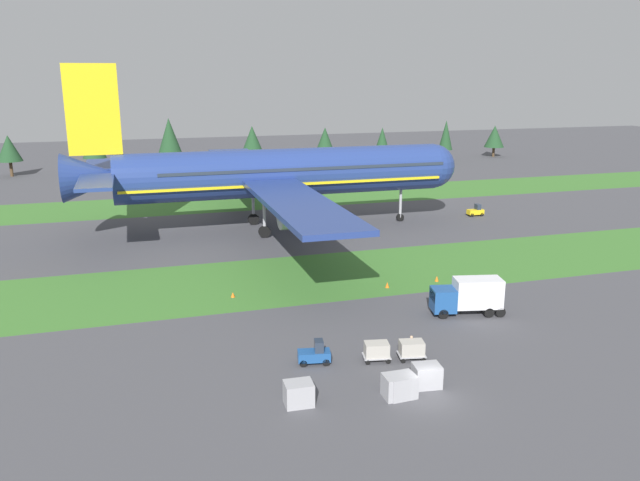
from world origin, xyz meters
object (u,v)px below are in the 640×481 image
cargo_dolly_second (412,348)px  airliner (275,173)px  uld_container_0 (299,394)px  uld_container_2 (427,376)px  uld_container_3 (397,386)px  taxiway_marker_2 (493,279)px  uld_container_1 (401,386)px  taxiway_marker_1 (233,295)px  baggage_tug (315,354)px  taxiway_marker_3 (437,279)px  cargo_dolly_lead (377,350)px  pushback_tractor (476,211)px  catering_truck (468,295)px  ground_crew_marshaller (411,345)px  taxiway_marker_0 (387,285)px

cargo_dolly_second → airliner: bearing=11.6°
airliner → uld_container_0: size_ratio=35.80×
uld_container_2 → uld_container_3: bearing=-162.2°
uld_container_3 → taxiway_marker_2: size_ratio=4.15×
uld_container_0 → uld_container_2: 9.84m
airliner → uld_container_0: bearing=-10.9°
cargo_dolly_second → uld_container_3: (-3.66, -5.49, -0.07)m
cargo_dolly_second → uld_container_1: bearing=159.4°
taxiway_marker_1 → airliner: bearing=68.4°
baggage_tug → taxiway_marker_1: (-3.80, 17.51, -0.54)m
taxiway_marker_3 → cargo_dolly_second: bearing=-122.6°
baggage_tug → uld_container_3: baggage_tug is taller
uld_container_3 → uld_container_0: bearing=171.8°
cargo_dolly_lead → uld_container_2: (1.95, -5.15, -0.07)m
pushback_tractor → cargo_dolly_second: bearing=145.0°
pushback_tractor → taxiway_marker_2: 34.64m
taxiway_marker_1 → catering_truck: bearing=-28.5°
airliner → baggage_tug: (-7.16, -45.20, -7.78)m
cargo_dolly_second → uld_container_0: uld_container_0 is taller
taxiway_marker_2 → airliner: bearing=119.9°
baggage_tug → ground_crew_marshaller: bearing=-85.1°
catering_truck → uld_container_1: (-12.79, -13.12, -1.10)m
cargo_dolly_second → taxiway_marker_0: 17.91m
taxiway_marker_1 → taxiway_marker_3: size_ratio=0.88×
catering_truck → taxiway_marker_3: size_ratio=11.64×
uld_container_0 → uld_container_3: uld_container_3 is taller
uld_container_3 → taxiway_marker_2: 29.74m
cargo_dolly_lead → uld_container_1: bearing=-174.1°
pushback_tractor → taxiway_marker_0: size_ratio=4.17×
taxiway_marker_1 → ground_crew_marshaller: bearing=-57.2°
airliner → pushback_tractor: size_ratio=27.46×
uld_container_3 → taxiway_marker_0: bearing=69.0°
airliner → taxiway_marker_3: 32.50m
catering_truck → uld_container_1: size_ratio=3.64×
cargo_dolly_second → taxiway_marker_0: bearing=-5.6°
ground_crew_marshaller → uld_container_2: 5.38m
cargo_dolly_lead → cargo_dolly_second: size_ratio=1.00×
cargo_dolly_second → uld_container_0: size_ratio=1.22×
airliner → catering_truck: 40.90m
cargo_dolly_lead → pushback_tractor: pushback_tractor is taller
cargo_dolly_lead → uld_container_2: size_ratio=1.22×
catering_truck → ground_crew_marshaller: bearing=139.4°
airliner → cargo_dolly_second: bearing=1.1°
airliner → catering_truck: bearing=14.7°
airliner → catering_truck: (10.06, -39.08, -6.64)m
uld_container_1 → taxiway_marker_0: 24.20m
uld_container_3 → uld_container_2: bearing=17.8°
pushback_tractor → taxiway_marker_0: 40.52m
catering_truck → uld_container_1: catering_truck is taller
cargo_dolly_lead → taxiway_marker_1: bearing=36.1°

